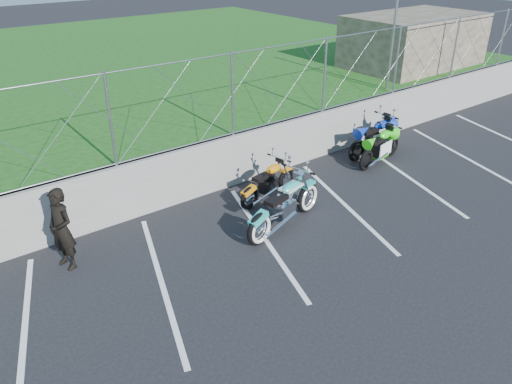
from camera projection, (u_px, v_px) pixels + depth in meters
ground at (296, 260)px, 9.70m from camera, size 90.00×90.00×0.00m
retaining_wall at (199, 170)px, 11.87m from camera, size 30.00×0.22×1.30m
grass_field at (61, 82)px, 18.93m from camera, size 30.00×20.00×1.30m
stone_building at (414, 40)px, 18.24m from camera, size 5.00×3.00×1.80m
chain_link_fence at (196, 102)px, 11.11m from camera, size 28.00×0.03×2.00m
sign_pole at (393, 40)px, 15.05m from camera, size 0.08×0.08×3.00m
parking_lines at (307, 220)px, 11.05m from camera, size 18.29×4.31×0.01m
cruiser_turquoise at (285, 206)px, 10.60m from camera, size 2.41×0.84×1.22m
naked_orange at (269, 183)px, 11.78m from camera, size 1.90×0.64×0.95m
sportbike_green at (381, 148)px, 13.66m from camera, size 1.94×0.69×1.01m
sportbike_blue at (376, 139)px, 14.15m from camera, size 2.15×0.77×1.11m
person_standing at (61, 229)px, 9.16m from camera, size 0.55×0.68×1.62m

